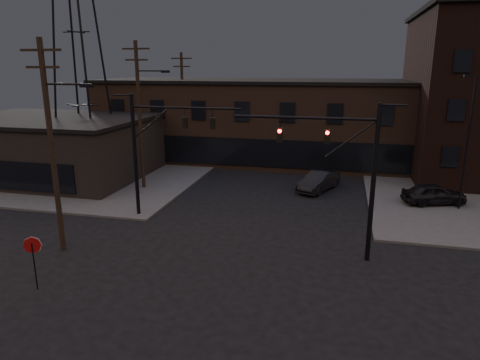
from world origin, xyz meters
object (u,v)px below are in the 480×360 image
stop_sign (33,251)px  parked_car_lot_a (434,194)px  traffic_signal_far (153,142)px  car_crossing (319,181)px  traffic_signal_near (350,165)px

stop_sign → parked_car_lot_a: stop_sign is taller
traffic_signal_far → stop_sign: bearing=-97.3°
stop_sign → parked_car_lot_a: (19.49, 16.72, -0.95)m
car_crossing → traffic_signal_far: bearing=-115.1°
traffic_signal_near → stop_sign: bearing=-154.1°
stop_sign → traffic_signal_near: bearing=25.9°
traffic_signal_far → stop_sign: traffic_signal_far is taller
stop_sign → parked_car_lot_a: 25.70m
stop_sign → car_crossing: (11.30, 18.76, -1.07)m
traffic_signal_near → stop_sign: size_ratio=3.23×
traffic_signal_near → stop_sign: traffic_signal_near is taller
traffic_signal_near → traffic_signal_far: bearing=163.8°
traffic_signal_far → stop_sign: 10.55m
car_crossing → parked_car_lot_a: bearing=9.7°
traffic_signal_near → traffic_signal_far: (-12.07, 3.50, 0.08)m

